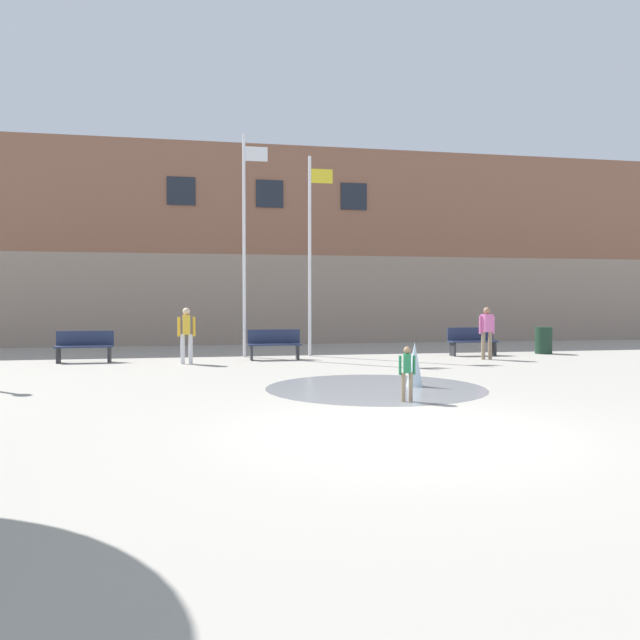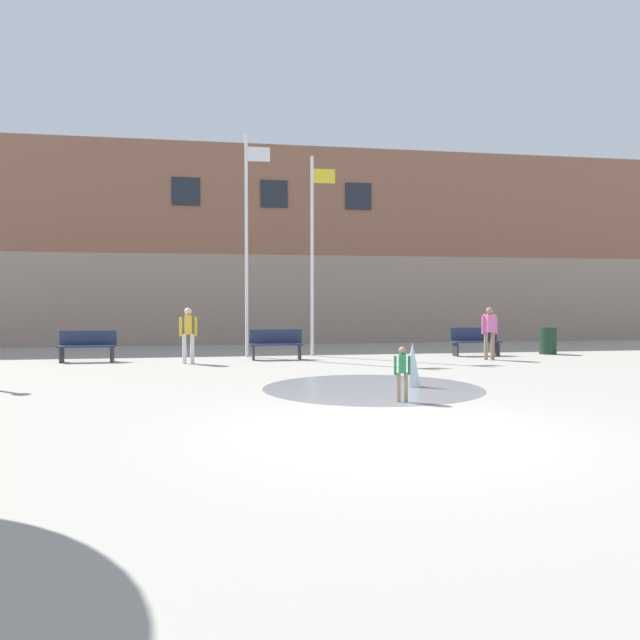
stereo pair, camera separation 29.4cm
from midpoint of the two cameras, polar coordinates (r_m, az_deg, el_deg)
ground_plane at (r=8.75m, az=6.83°, el=-10.14°), size 100.00×100.00×0.00m
library_building at (r=28.52m, az=-5.57°, el=6.35°), size 36.00×6.05×8.11m
splash_fountain at (r=13.04m, az=5.92°, el=-5.30°), size 4.53×4.53×0.93m
park_bench_far_left at (r=19.35m, az=-21.15°, el=-2.23°), size 1.60×0.44×0.91m
park_bench_under_left_flagpole at (r=18.96m, az=-4.64°, el=-2.19°), size 1.60×0.44×0.91m
park_bench_center at (r=20.86m, az=13.35°, el=-1.86°), size 1.60×0.44×0.91m
child_with_pink_shirt at (r=11.19m, az=7.22°, el=-4.50°), size 0.31×0.23×0.99m
adult_near_bench at (r=18.06m, az=-12.57°, el=-0.98°), size 0.50×0.35×1.59m
adult_in_red at (r=19.56m, az=14.59°, el=-0.78°), size 0.50×0.30×1.59m
flagpole_left at (r=19.96m, az=-7.29°, el=7.42°), size 0.80×0.10×7.03m
flagpole_right at (r=20.17m, az=-1.27°, el=6.48°), size 0.80×0.10×6.42m
trash_can at (r=22.25m, az=19.41°, el=-1.76°), size 0.56×0.56×0.90m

